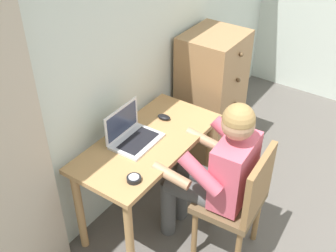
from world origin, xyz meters
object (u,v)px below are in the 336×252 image
object	(u,v)px
dresser	(211,96)
desk_clock	(134,179)
person_seated	(216,169)
computer_mouse	(164,117)
desk	(148,154)
laptop	(132,134)
chair	(239,199)

from	to	relation	value
dresser	desk_clock	size ratio (longest dim) A/B	12.74
dresser	person_seated	world-z (taller)	person_seated
computer_mouse	desk_clock	bearing A→B (deg)	-166.74
person_seated	desk	bearing A→B (deg)	96.09
dresser	desk_clock	distance (m)	1.40
person_seated	laptop	size ratio (longest dim) A/B	3.51
desk_clock	laptop	bearing A→B (deg)	40.09
dresser	laptop	world-z (taller)	dresser
desk	computer_mouse	xyz separation A→B (m)	(0.27, 0.06, 0.14)
person_seated	desk_clock	size ratio (longest dim) A/B	13.46
desk	chair	bearing A→B (deg)	-84.69
dresser	desk_clock	bearing A→B (deg)	-170.35
computer_mouse	person_seated	bearing A→B (deg)	-117.60
desk	dresser	bearing A→B (deg)	3.38
chair	laptop	world-z (taller)	laptop
desk	dresser	size ratio (longest dim) A/B	0.98
person_seated	computer_mouse	size ratio (longest dim) A/B	12.12
computer_mouse	laptop	bearing A→B (deg)	168.38
desk	desk_clock	bearing A→B (deg)	-154.98
dresser	person_seated	bearing A→B (deg)	-149.02
laptop	person_seated	bearing A→B (deg)	-78.85
chair	laptop	size ratio (longest dim) A/B	2.59
person_seated	desk_clock	bearing A→B (deg)	142.04
desk	person_seated	size ratio (longest dim) A/B	0.93
person_seated	desk_clock	xyz separation A→B (m)	(-0.43, 0.33, 0.06)
laptop	desk	bearing A→B (deg)	-54.07
desk	laptop	world-z (taller)	laptop
person_seated	laptop	xyz separation A→B (m)	(-0.12, 0.59, 0.10)
person_seated	laptop	distance (m)	0.61
person_seated	laptop	world-z (taller)	person_seated
desk	person_seated	world-z (taller)	person_seated
chair	computer_mouse	distance (m)	0.81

